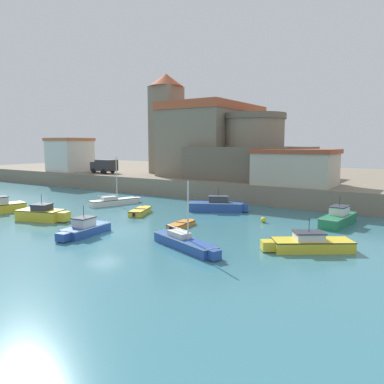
% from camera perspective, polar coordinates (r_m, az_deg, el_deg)
% --- Properties ---
extents(ground_plane, '(200.00, 200.00, 0.00)m').
position_cam_1_polar(ground_plane, '(30.75, -13.17, -6.07)').
color(ground_plane, teal).
extents(quay_seawall, '(120.00, 40.00, 2.27)m').
position_cam_1_polar(quay_seawall, '(63.59, 13.15, 1.85)').
color(quay_seawall, gray).
rests_on(quay_seawall, ground).
extents(motorboat_yellow_0, '(5.21, 3.07, 2.45)m').
position_cam_1_polar(motorboat_yellow_0, '(37.22, -21.86, -3.12)').
color(motorboat_yellow_0, yellow).
rests_on(motorboat_yellow_0, ground).
extents(motorboat_blue_1, '(2.10, 4.91, 2.33)m').
position_cam_1_polar(motorboat_blue_1, '(30.25, -16.07, -5.40)').
color(motorboat_blue_1, '#284C9E').
rests_on(motorboat_blue_1, ground).
extents(motorboat_blue_2, '(6.01, 3.79, 2.54)m').
position_cam_1_polar(motorboat_blue_2, '(39.20, 3.87, -2.06)').
color(motorboat_blue_2, '#284C9E').
rests_on(motorboat_blue_2, ground).
extents(dinghy_orange_3, '(1.30, 3.63, 0.48)m').
position_cam_1_polar(dinghy_orange_3, '(31.95, -1.60, -4.95)').
color(dinghy_orange_3, orange).
rests_on(dinghy_orange_3, ground).
extents(motorboat_yellow_4, '(5.70, 4.52, 2.19)m').
position_cam_1_polar(motorboat_yellow_4, '(26.15, 17.44, -7.50)').
color(motorboat_yellow_4, yellow).
rests_on(motorboat_yellow_4, ground).
extents(sailboat_blue_5, '(6.42, 3.27, 4.65)m').
position_cam_1_polar(sailboat_blue_5, '(25.41, -1.11, -7.69)').
color(sailboat_blue_5, '#284C9E').
rests_on(sailboat_blue_5, ground).
extents(motorboat_green_6, '(2.17, 5.95, 2.58)m').
position_cam_1_polar(motorboat_green_6, '(35.03, 21.46, -3.71)').
color(motorboat_green_6, '#237A4C').
rests_on(motorboat_green_6, ground).
extents(dinghy_yellow_7, '(2.56, 4.17, 0.62)m').
position_cam_1_polar(dinghy_yellow_7, '(38.09, -7.86, -2.90)').
color(dinghy_yellow_7, yellow).
rests_on(dinghy_yellow_7, ground).
extents(sailboat_white_8, '(3.05, 6.32, 5.60)m').
position_cam_1_polar(sailboat_white_8, '(44.22, -11.74, -1.38)').
color(sailboat_white_8, white).
rests_on(sailboat_white_8, ground).
extents(mooring_buoy, '(0.49, 0.49, 0.49)m').
position_cam_1_polar(mooring_buoy, '(34.32, 10.82, -4.19)').
color(mooring_buoy, yellow).
rests_on(mooring_buoy, ground).
extents(church, '(15.36, 16.79, 15.83)m').
position_cam_1_polar(church, '(59.62, 2.22, 8.40)').
color(church, gray).
rests_on(church, quay_seawall).
extents(fortress, '(14.44, 14.44, 8.93)m').
position_cam_1_polar(fortress, '(53.55, 9.34, 5.51)').
color(fortress, '#685E4F').
rests_on(fortress, quay_seawall).
extents(harbor_shed_near_wharf, '(9.23, 6.15, 4.16)m').
position_cam_1_polar(harbor_shed_near_wharf, '(45.01, 15.45, 3.70)').
color(harbor_shed_near_wharf, '#BCB29E').
rests_on(harbor_shed_near_wharf, quay_seawall).
extents(harbor_shed_mid_row, '(6.35, 6.19, 5.76)m').
position_cam_1_polar(harbor_shed_mid_row, '(68.90, -18.11, 5.45)').
color(harbor_shed_mid_row, silver).
rests_on(harbor_shed_mid_row, quay_seawall).
extents(truck_on_quay, '(4.37, 2.29, 2.20)m').
position_cam_1_polar(truck_on_quay, '(62.64, -13.24, 3.92)').
color(truck_on_quay, '#333338').
rests_on(truck_on_quay, quay_seawall).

